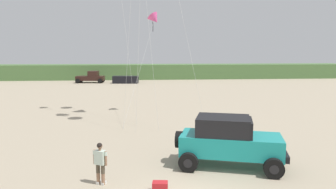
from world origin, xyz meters
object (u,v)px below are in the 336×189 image
object	(u,v)px
jeep	(229,140)
distant_pickup	(91,77)
kite_red_delta	(155,19)
person_watching	(100,161)
distant_sedan	(126,80)
cooler_box	(160,187)

from	to	relation	value
jeep	distant_pickup	bearing A→B (deg)	106.81
kite_red_delta	person_watching	bearing A→B (deg)	-101.18
jeep	kite_red_delta	size ratio (longest dim) A/B	0.60
person_watching	distant_sedan	bearing A→B (deg)	91.20
person_watching	jeep	bearing A→B (deg)	15.01
jeep	distant_pickup	size ratio (longest dim) A/B	1.06
person_watching	distant_sedan	distance (m)	40.56
distant_sedan	jeep	bearing A→B (deg)	-74.84
jeep	kite_red_delta	world-z (taller)	kite_red_delta
person_watching	distant_pickup	world-z (taller)	distant_pickup
person_watching	kite_red_delta	world-z (taller)	kite_red_delta
kite_red_delta	cooler_box	bearing A→B (deg)	-92.08
cooler_box	kite_red_delta	world-z (taller)	kite_red_delta
person_watching	cooler_box	distance (m)	2.53
person_watching	cooler_box	bearing A→B (deg)	-20.96
distant_pickup	kite_red_delta	xyz separation A→B (m)	(9.51, -27.69, 6.84)
jeep	distant_sedan	bearing A→B (deg)	99.22
jeep	cooler_box	xyz separation A→B (m)	(-3.24, -2.34, -1.01)
distant_sedan	distant_pickup	bearing A→B (deg)	173.44
distant_sedan	person_watching	bearing A→B (deg)	-82.85
distant_pickup	cooler_box	bearing A→B (deg)	-78.15
jeep	person_watching	size ratio (longest dim) A/B	3.01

